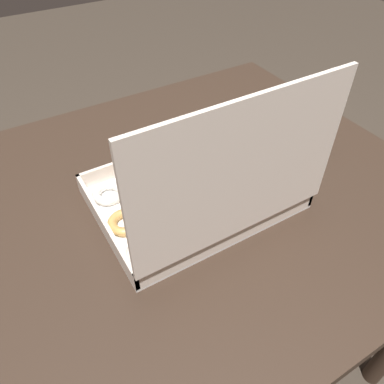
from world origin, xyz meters
name	(u,v)px	position (x,y,z in m)	size (l,w,h in m)	color
ground_plane	(181,351)	(0.00, 0.00, 0.00)	(8.00, 8.00, 0.00)	#42382D
dining_table	(175,227)	(0.00, 0.00, 0.66)	(1.12, 0.90, 0.76)	#38281E
donut_box	(201,190)	(-0.03, 0.07, 0.82)	(0.40, 0.30, 0.31)	white
coffee_mug	(300,132)	(-0.34, 0.01, 0.81)	(0.08, 0.08, 0.10)	teal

